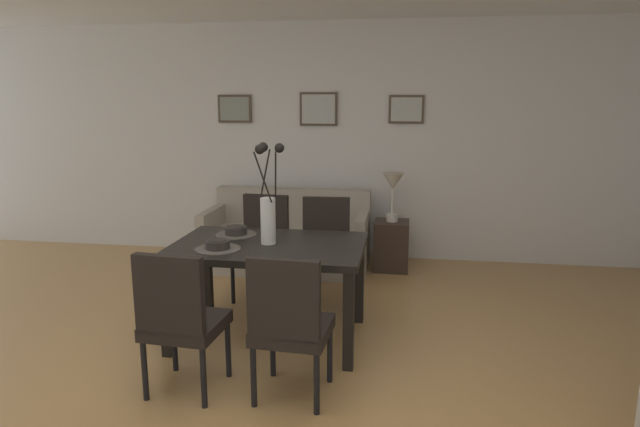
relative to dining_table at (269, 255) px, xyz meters
The scene contains 18 objects.
ground_plane 1.10m from the dining_table, 82.20° to the right, with size 9.00×9.00×0.00m, color tan.
back_wall_panel 2.46m from the dining_table, 87.07° to the left, with size 9.00×0.10×2.60m, color silver.
dining_table is the anchor object (origin of this frame).
dining_chair_near_left 0.95m from the dining_table, 110.36° to the right, with size 0.47×0.47×0.92m.
dining_chair_near_right 0.95m from the dining_table, 107.86° to the left, with size 0.47×0.47×0.92m.
dining_chair_far_left 0.92m from the dining_table, 68.42° to the right, with size 0.46×0.46×0.92m.
dining_chair_far_right 0.92m from the dining_table, 71.16° to the left, with size 0.47×0.47×0.92m.
centerpiece_vase 0.37m from the dining_table, 55.35° to the left, with size 0.21×0.23×0.73m.
placemat_near_left 0.39m from the dining_table, 146.22° to the right, with size 0.32×0.32×0.01m, color #4C4742.
bowl_near_left 0.40m from the dining_table, 146.22° to the right, with size 0.17×0.17×0.07m.
placemat_near_right 0.39m from the dining_table, 146.22° to the left, with size 0.32×0.32×0.01m, color #4C4742.
bowl_near_right 0.40m from the dining_table, 146.22° to the left, with size 0.17×0.17×0.07m.
sofa 1.87m from the dining_table, 98.04° to the left, with size 1.72×0.84×0.80m.
side_table 2.08m from the dining_table, 65.56° to the left, with size 0.36×0.36×0.52m, color #33261E.
table_lamp 2.06m from the dining_table, 65.56° to the left, with size 0.22×0.22×0.51m.
framed_picture_left 2.69m from the dining_table, 112.62° to the left, with size 0.39×0.03×0.31m.
framed_picture_center 2.51m from the dining_table, 90.00° to the left, with size 0.42×0.03×0.36m.
framed_picture_right 2.69m from the dining_table, 67.38° to the left, with size 0.38×0.03×0.30m.
Camera 1 is at (0.88, -2.96, 1.80)m, focal length 31.19 mm.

